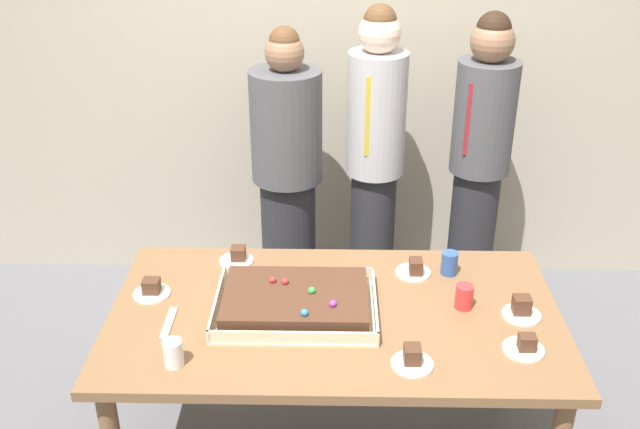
% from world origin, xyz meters
% --- Properties ---
extents(interior_back_panel, '(8.00, 0.12, 3.00)m').
position_xyz_m(interior_back_panel, '(0.00, 1.60, 1.50)').
color(interior_back_panel, '#B2A893').
rests_on(interior_back_panel, ground_plane).
extents(party_table, '(1.76, 0.98, 0.73)m').
position_xyz_m(party_table, '(0.00, 0.00, 0.65)').
color(party_table, brown).
rests_on(party_table, ground_plane).
extents(sheet_cake, '(0.63, 0.46, 0.11)m').
position_xyz_m(sheet_cake, '(-0.15, 0.00, 0.77)').
color(sheet_cake, beige).
rests_on(sheet_cake, party_table).
extents(plated_slice_near_left, '(0.15, 0.15, 0.07)m').
position_xyz_m(plated_slice_near_left, '(0.34, 0.28, 0.75)').
color(plated_slice_near_left, white).
rests_on(plated_slice_near_left, party_table).
extents(plated_slice_near_right, '(0.15, 0.15, 0.07)m').
position_xyz_m(plated_slice_near_right, '(0.27, -0.32, 0.75)').
color(plated_slice_near_right, white).
rests_on(plated_slice_near_right, party_table).
extents(plated_slice_far_left, '(0.15, 0.15, 0.07)m').
position_xyz_m(plated_slice_far_left, '(0.68, -0.23, 0.75)').
color(plated_slice_far_left, white).
rests_on(plated_slice_far_left, party_table).
extents(plated_slice_far_right, '(0.15, 0.15, 0.08)m').
position_xyz_m(plated_slice_far_right, '(0.72, -0.01, 0.76)').
color(plated_slice_far_right, white).
rests_on(plated_slice_far_right, party_table).
extents(plated_slice_center_front, '(0.15, 0.15, 0.07)m').
position_xyz_m(plated_slice_center_front, '(-0.74, 0.11, 0.75)').
color(plated_slice_center_front, white).
rests_on(plated_slice_center_front, party_table).
extents(plated_slice_center_back, '(0.15, 0.15, 0.07)m').
position_xyz_m(plated_slice_center_back, '(-0.43, 0.38, 0.75)').
color(plated_slice_center_back, white).
rests_on(plated_slice_center_back, party_table).
extents(drink_cup_nearest, '(0.07, 0.07, 0.10)m').
position_xyz_m(drink_cup_nearest, '(0.51, 0.04, 0.78)').
color(drink_cup_nearest, red).
rests_on(drink_cup_nearest, party_table).
extents(drink_cup_middle, '(0.07, 0.07, 0.10)m').
position_xyz_m(drink_cup_middle, '(-0.56, -0.33, 0.78)').
color(drink_cup_middle, white).
rests_on(drink_cup_middle, party_table).
extents(drink_cup_far_end, '(0.07, 0.07, 0.10)m').
position_xyz_m(drink_cup_far_end, '(0.48, 0.29, 0.78)').
color(drink_cup_far_end, '#2D5199').
rests_on(drink_cup_far_end, party_table).
extents(cake_server_utensil, '(0.03, 0.20, 0.01)m').
position_xyz_m(cake_server_utensil, '(-0.63, -0.09, 0.73)').
color(cake_server_utensil, silver).
rests_on(cake_server_utensil, party_table).
extents(person_serving_front, '(0.30, 0.30, 1.69)m').
position_xyz_m(person_serving_front, '(0.21, 1.15, 0.90)').
color(person_serving_front, '#28282D').
rests_on(person_serving_front, ground_plane).
extents(person_green_shirt_behind, '(0.37, 0.37, 1.60)m').
position_xyz_m(person_green_shirt_behind, '(-0.25, 1.10, 0.82)').
color(person_green_shirt_behind, '#28282D').
rests_on(person_green_shirt_behind, ground_plane).
extents(person_striped_tie_right, '(0.31, 0.31, 1.67)m').
position_xyz_m(person_striped_tie_right, '(0.74, 1.12, 0.88)').
color(person_striped_tie_right, '#28282D').
rests_on(person_striped_tie_right, ground_plane).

